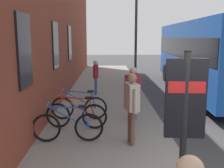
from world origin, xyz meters
TOP-DOWN VIEW (x-y plane):
  - ground at (6.00, -1.00)m, footprint 60.00×60.00m
  - sidewalk_pavement at (8.00, 1.75)m, footprint 24.00×3.50m
  - bicycle_under_window at (2.49, 2.66)m, footprint 0.48×1.77m
  - bicycle_nearest_sign at (3.47, 2.56)m, footprint 0.48×1.77m
  - bicycle_far_end at (4.31, 2.57)m, footprint 0.48×1.77m
  - transit_info_sign at (-0.30, 0.62)m, footprint 0.13×0.55m
  - city_bus at (8.93, -3.00)m, footprint 10.60×2.97m
  - pedestrian_crossing_street at (8.00, 2.20)m, footprint 0.59×0.23m
  - pedestrian_by_facade at (2.33, 1.11)m, footprint 0.65×0.35m
  - pedestrian_near_bus at (4.23, 0.89)m, footprint 0.47×0.53m
  - street_lamp at (9.14, 0.30)m, footprint 0.28×0.28m

SIDE VIEW (x-z plane):
  - ground at x=6.00m, z-range 0.00..0.00m
  - sidewalk_pavement at x=8.00m, z-range 0.00..0.12m
  - bicycle_under_window at x=2.49m, z-range 0.02..1.00m
  - bicycle_nearest_sign at x=3.47m, z-range 0.02..1.00m
  - bicycle_far_end at x=4.31m, z-range 0.02..1.00m
  - pedestrian_crossing_street at x=8.00m, z-range 0.29..1.83m
  - pedestrian_near_bus at x=4.23m, z-range 0.30..1.97m
  - pedestrian_by_facade at x=2.33m, z-range 0.31..2.05m
  - transit_info_sign at x=-0.30m, z-range 0.52..2.92m
  - city_bus at x=8.93m, z-range 0.24..3.59m
  - street_lamp at x=9.14m, z-range 0.61..6.15m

